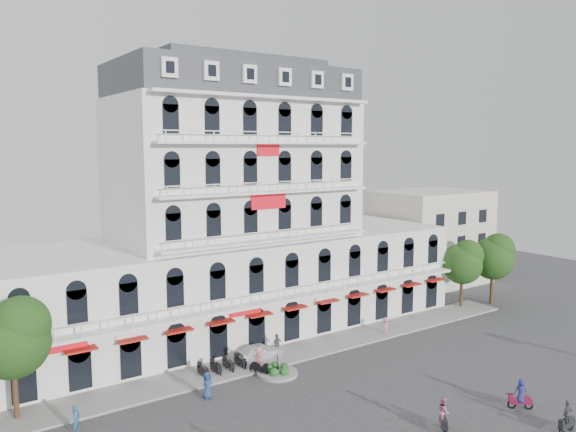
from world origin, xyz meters
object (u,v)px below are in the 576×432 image
Objects in this scene: rider_southwest at (444,414)px; rider_east at (521,394)px; rider_northeast at (567,417)px; rider_center at (259,360)px; parked_car at (260,351)px.

rider_southwest is 6.78m from rider_east.
rider_east is 3.57m from rider_northeast.
rider_center is (-11.66, 14.91, 0.17)m from rider_east.
parked_car is 23.12m from rider_northeast.
rider_center is at bearing 61.33° from rider_southwest.
rider_east is at bearing -55.82° from rider_southwest.
rider_east is at bearing 13.35° from rider_center.
rider_northeast is at bearing 122.94° from rider_east.
rider_center reaches higher than rider_southwest.
parked_car is at bearing 52.49° from rider_southwest.
parked_car is at bearing 121.63° from rider_center.
rider_center is at bearing -60.12° from rider_northeast.
rider_northeast is 0.94× the size of rider_center.
rider_east is (6.72, -0.91, -0.11)m from rider_southwest.
rider_center reaches higher than rider_northeast.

